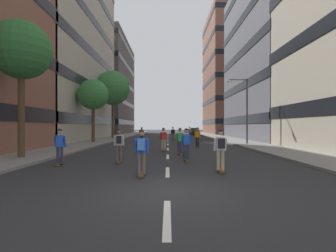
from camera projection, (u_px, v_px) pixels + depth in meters
ground_plane at (168, 139)px, 36.27m from camera, size 175.21×175.21×0.00m
sidewalk_left at (117, 137)px, 39.92m from camera, size 3.56×80.30×0.14m
sidewalk_right at (219, 137)px, 39.91m from camera, size 3.56×80.30×0.14m
lane_markings at (168, 138)px, 37.57m from camera, size 0.16×67.20×0.01m
building_left_mid at (38, 42)px, 33.75m from camera, size 16.11×23.87×27.04m
building_left_far at (96, 87)px, 61.18m from camera, size 16.11×23.29×23.24m
building_right_mid at (298, 56)px, 33.73m from camera, size 16.11×19.92×22.89m
building_right_far at (240, 74)px, 61.16m from camera, size 16.11×18.93×29.64m
parked_car_near at (194, 132)px, 49.08m from camera, size 1.82×4.40×1.52m
street_tree_near at (21, 51)px, 13.82m from camera, size 3.30×3.30×7.73m
street_tree_mid at (93, 95)px, 27.09m from camera, size 3.36×3.36×6.95m
street_tree_far at (113, 88)px, 36.65m from camera, size 5.14×5.14×10.05m
streetlamp_right at (244, 104)px, 24.42m from camera, size 2.13×0.30×6.50m
skater_0 at (221, 148)px, 9.98m from camera, size 0.53×0.90×1.78m
skater_1 at (197, 136)px, 21.75m from camera, size 0.57×0.92×1.78m
skater_2 at (164, 138)px, 18.58m from camera, size 0.55×0.92×1.78m
skater_3 at (180, 140)px, 16.07m from camera, size 0.55×0.91×1.78m
skater_4 at (142, 134)px, 26.63m from camera, size 0.55×0.91×1.78m
skater_5 at (186, 143)px, 13.11m from camera, size 0.55×0.92×1.78m
skater_6 at (60, 145)px, 11.87m from camera, size 0.55×0.92×1.78m
skater_7 at (173, 133)px, 32.79m from camera, size 0.57×0.92×1.78m
skater_8 at (142, 149)px, 9.19m from camera, size 0.53×0.90×1.78m
skater_9 at (119, 143)px, 12.61m from camera, size 0.56×0.92×1.78m
skater_10 at (190, 132)px, 37.46m from camera, size 0.57×0.92×1.78m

